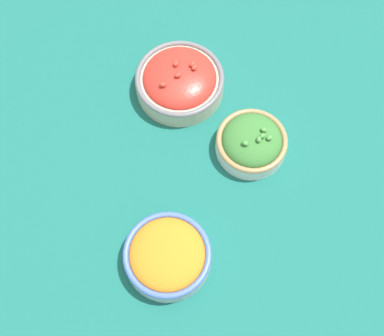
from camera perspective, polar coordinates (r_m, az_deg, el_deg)
ground_plane at (r=1.11m, az=0.00°, el=-0.61°), size 3.00×3.00×0.00m
bowl_carrots at (r=1.02m, az=-2.64°, el=-9.30°), size 0.17×0.17×0.06m
bowl_broccoli at (r=1.11m, az=6.37°, el=2.76°), size 0.15×0.15×0.07m
bowl_cherry_tomatoes at (r=1.18m, az=-1.32°, el=9.29°), size 0.19×0.19×0.08m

